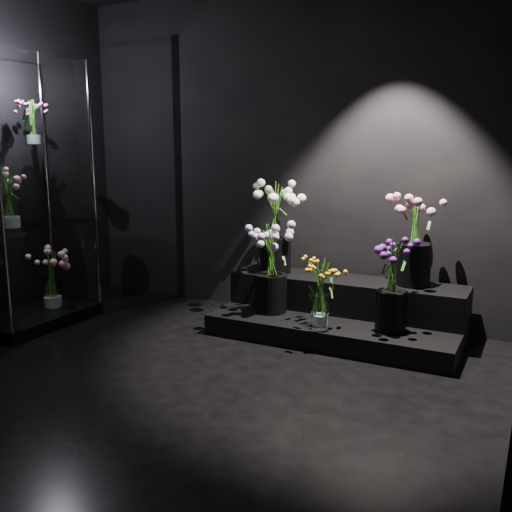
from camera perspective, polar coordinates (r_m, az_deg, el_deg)
The scene contains 12 objects.
floor at distance 3.60m, azimuth -11.06°, elevation -13.36°, with size 4.00×4.00×0.00m, color black.
wall_back at distance 5.00m, azimuth 2.76°, elevation 10.14°, with size 4.00×4.00×0.00m, color black.
display_riser at distance 4.59m, azimuth 8.42°, elevation -5.56°, with size 1.89×0.84×0.42m.
display_case at distance 4.98m, azimuth -21.97°, elevation 5.72°, with size 0.59×0.98×2.17m.
bouquet_orange_bells at distance 4.22m, azimuth 6.46°, elevation -3.57°, with size 0.27×0.27×0.49m.
bouquet_lilac at distance 4.52m, azimuth 1.50°, elevation -0.59°, with size 0.45×0.45×0.71m.
bouquet_purple at distance 4.17m, azimuth 13.48°, elevation -2.45°, with size 0.34×0.34×0.67m.
bouquet_cream_roses at distance 4.75m, azimuth 2.00°, elevation 3.42°, with size 0.44×0.44×0.74m.
bouquet_pink_roses at distance 4.46m, azimuth 15.62°, elevation 2.09°, with size 0.45×0.45×0.69m.
bouquet_case_pink at distance 4.81m, azimuth -23.48°, elevation 5.50°, with size 0.34×0.34×0.47m.
bouquet_case_magenta at distance 5.07m, azimuth -21.46°, elevation 12.46°, with size 0.23×0.23×0.35m.
bouquet_case_base_pink at distance 5.20m, azimuth -19.79°, elevation -2.08°, with size 0.30×0.30×0.50m.
Camera 1 is at (2.06, -2.56, 1.47)m, focal length 40.00 mm.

